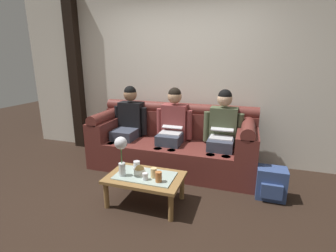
% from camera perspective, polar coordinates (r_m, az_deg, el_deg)
% --- Properties ---
extents(ground_plane, '(14.00, 14.00, 0.00)m').
position_cam_1_polar(ground_plane, '(2.94, -6.00, -18.26)').
color(ground_plane, black).
extents(back_wall_patterned, '(6.00, 0.12, 2.90)m').
position_cam_1_polar(back_wall_patterned, '(4.07, 3.41, 12.80)').
color(back_wall_patterned, silver).
rests_on(back_wall_patterned, ground_plane).
extents(timber_pillar, '(0.20, 0.20, 2.90)m').
position_cam_1_polar(timber_pillar, '(4.85, -20.64, 12.26)').
color(timber_pillar, black).
rests_on(timber_pillar, ground_plane).
extents(couch, '(2.43, 0.88, 0.96)m').
position_cam_1_polar(couch, '(3.77, 1.09, -4.20)').
color(couch, maroon).
rests_on(couch, ground_plane).
extents(person_left, '(0.56, 0.67, 1.22)m').
position_cam_1_polar(person_left, '(3.95, -9.15, 0.93)').
color(person_left, '#383D4C').
rests_on(person_left, ground_plane).
extents(person_middle, '(0.56, 0.67, 1.22)m').
position_cam_1_polar(person_middle, '(3.68, 1.09, 0.06)').
color(person_middle, '#383D4C').
rests_on(person_middle, ground_plane).
extents(person_right, '(0.56, 0.67, 1.22)m').
position_cam_1_polar(person_right, '(3.54, 12.52, -0.90)').
color(person_right, '#383D4C').
rests_on(person_right, ground_plane).
extents(coffee_table, '(0.86, 0.54, 0.35)m').
position_cam_1_polar(coffee_table, '(2.87, -5.36, -12.27)').
color(coffee_table, olive).
rests_on(coffee_table, ground_plane).
extents(flower_vase, '(0.14, 0.14, 0.46)m').
position_cam_1_polar(flower_vase, '(2.75, -10.86, -5.36)').
color(flower_vase, silver).
rests_on(flower_vase, coffee_table).
extents(snack_bowl, '(0.13, 0.13, 0.11)m').
position_cam_1_polar(snack_bowl, '(2.86, -6.62, -10.23)').
color(snack_bowl, silver).
rests_on(snack_bowl, coffee_table).
extents(cup_near_left, '(0.07, 0.07, 0.11)m').
position_cam_1_polar(cup_near_left, '(2.67, -2.22, -11.75)').
color(cup_near_left, '#B26633').
rests_on(cup_near_left, coffee_table).
extents(cup_near_right, '(0.07, 0.07, 0.11)m').
position_cam_1_polar(cup_near_right, '(2.76, -3.32, -10.80)').
color(cup_near_right, '#DBB77A').
rests_on(cup_near_right, coffee_table).
extents(cup_far_center, '(0.06, 0.06, 0.08)m').
position_cam_1_polar(cup_far_center, '(2.73, -5.28, -11.54)').
color(cup_far_center, silver).
rests_on(cup_far_center, coffee_table).
extents(cup_far_left, '(0.08, 0.08, 0.10)m').
position_cam_1_polar(cup_far_left, '(2.97, -7.30, -9.04)').
color(cup_far_left, silver).
rests_on(cup_far_left, coffee_table).
extents(backpack_right, '(0.34, 0.28, 0.38)m').
position_cam_1_polar(backpack_right, '(3.24, 22.86, -12.25)').
color(backpack_right, '#33477A').
rests_on(backpack_right, ground_plane).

